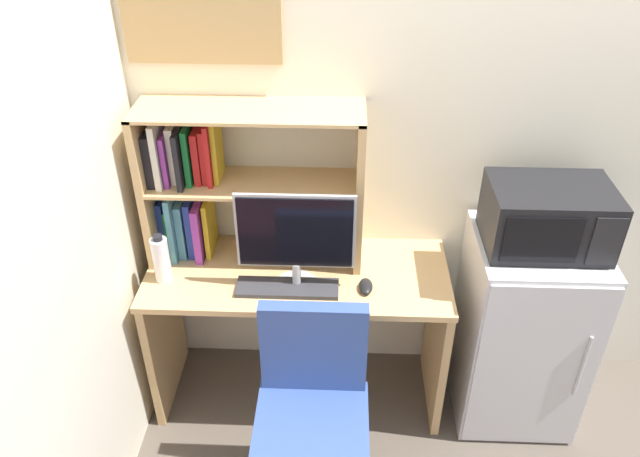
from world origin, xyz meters
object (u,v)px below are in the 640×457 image
object	(u,v)px
computer_mouse	(366,286)
microwave	(548,217)
monitor	(296,237)
hutch_bookshelf	(216,180)
keyboard	(287,288)
desk_chair	(312,430)
water_bottle	(161,259)
mini_fridge	(521,329)
wall_corkboard	(200,5)

from	to	relation	value
computer_mouse	microwave	bearing A→B (deg)	7.08
monitor	hutch_bookshelf	bearing A→B (deg)	146.07
keyboard	desk_chair	size ratio (longest dim) A/B	0.46
water_bottle	desk_chair	world-z (taller)	water_bottle
water_bottle	mini_fridge	bearing A→B (deg)	1.89
monitor	water_bottle	size ratio (longest dim) A/B	2.14
keyboard	computer_mouse	world-z (taller)	computer_mouse
hutch_bookshelf	computer_mouse	xyz separation A→B (m)	(0.65, -0.25, -0.36)
water_bottle	wall_corkboard	distance (m)	1.04
computer_mouse	desk_chair	xyz separation A→B (m)	(-0.21, -0.46, -0.36)
wall_corkboard	computer_mouse	bearing A→B (deg)	-29.05
microwave	desk_chair	distance (m)	1.27
hutch_bookshelf	desk_chair	world-z (taller)	hutch_bookshelf
monitor	desk_chair	world-z (taller)	monitor
hutch_bookshelf	wall_corkboard	xyz separation A→B (m)	(-0.02, 0.12, 0.70)
hutch_bookshelf	keyboard	xyz separation A→B (m)	(0.32, -0.27, -0.36)
computer_mouse	wall_corkboard	bearing A→B (deg)	150.95
mini_fridge	hutch_bookshelf	bearing A→B (deg)	173.07
monitor	water_bottle	bearing A→B (deg)	178.01
microwave	wall_corkboard	xyz separation A→B (m)	(-1.39, 0.28, 0.74)
computer_mouse	microwave	size ratio (longest dim) A/B	0.22
hutch_bookshelf	microwave	bearing A→B (deg)	-6.81
computer_mouse	water_bottle	world-z (taller)	water_bottle
mini_fridge	wall_corkboard	world-z (taller)	wall_corkboard
keyboard	monitor	bearing A→B (deg)	40.25
keyboard	wall_corkboard	bearing A→B (deg)	130.91
mini_fridge	water_bottle	bearing A→B (deg)	-178.11
monitor	keyboard	distance (m)	0.25
computer_mouse	mini_fridge	bearing A→B (deg)	6.84
hutch_bookshelf	monitor	world-z (taller)	hutch_bookshelf
hutch_bookshelf	mini_fridge	bearing A→B (deg)	-6.93
water_bottle	microwave	xyz separation A→B (m)	(1.59, 0.06, 0.22)
microwave	computer_mouse	bearing A→B (deg)	-172.92
wall_corkboard	water_bottle	bearing A→B (deg)	-120.75
desk_chair	hutch_bookshelf	bearing A→B (deg)	121.84
mini_fridge	microwave	bearing A→B (deg)	89.73
microwave	keyboard	bearing A→B (deg)	-174.18
computer_mouse	mini_fridge	xyz separation A→B (m)	(0.72, 0.09, -0.30)
computer_mouse	wall_corkboard	distance (m)	1.30
desk_chair	wall_corkboard	distance (m)	1.70
keyboard	mini_fridge	world-z (taller)	mini_fridge
desk_chair	water_bottle	bearing A→B (deg)	143.25
keyboard	mini_fridge	bearing A→B (deg)	5.66
desk_chair	wall_corkboard	size ratio (longest dim) A/B	1.49
wall_corkboard	monitor	bearing A→B (deg)	-43.62
keyboard	wall_corkboard	world-z (taller)	wall_corkboard
water_bottle	desk_chair	size ratio (longest dim) A/B	0.24
computer_mouse	water_bottle	size ratio (longest dim) A/B	0.47
water_bottle	microwave	distance (m)	1.61
wall_corkboard	microwave	bearing A→B (deg)	-11.46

